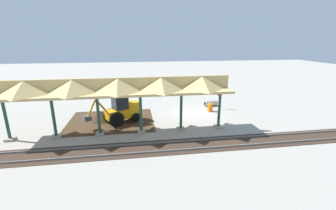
# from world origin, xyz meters

# --- Properties ---
(ground_plane) EXTENTS (120.00, 120.00, 0.00)m
(ground_plane) POSITION_xyz_m (0.00, 0.00, 0.00)
(ground_plane) COLOR #9E998E
(dirt_work_zone) EXTENTS (8.37, 7.00, 0.01)m
(dirt_work_zone) POSITION_xyz_m (8.81, 1.22, 0.00)
(dirt_work_zone) COLOR #42301E
(dirt_work_zone) RESTS_ON ground
(platform_canopy) EXTENTS (18.91, 3.20, 4.90)m
(platform_canopy) POSITION_xyz_m (7.67, 4.58, 4.17)
(platform_canopy) COLOR #9E998E
(platform_canopy) RESTS_ON ground
(rail_tracks) EXTENTS (60.00, 2.58, 0.15)m
(rail_tracks) POSITION_xyz_m (0.00, 7.76, 0.03)
(rail_tracks) COLOR slate
(rail_tracks) RESTS_ON ground
(stop_sign) EXTENTS (0.62, 0.48, 2.32)m
(stop_sign) POSITION_xyz_m (-3.36, -1.05, 1.67)
(stop_sign) COLOR gray
(stop_sign) RESTS_ON ground
(backhoe) EXTENTS (5.20, 3.55, 2.82)m
(backhoe) POSITION_xyz_m (7.76, 1.79, 1.26)
(backhoe) COLOR orange
(backhoe) RESTS_ON ground
(dirt_mound) EXTENTS (5.39, 5.39, 2.00)m
(dirt_mound) POSITION_xyz_m (9.99, 0.72, 0.00)
(dirt_mound) COLOR #42301E
(dirt_mound) RESTS_ON ground
(concrete_pipe) EXTENTS (1.69, 1.02, 0.73)m
(concrete_pipe) POSITION_xyz_m (-2.82, -2.30, 0.37)
(concrete_pipe) COLOR #9E9384
(concrete_pipe) RESTS_ON ground
(traffic_barrel) EXTENTS (0.56, 0.56, 0.90)m
(traffic_barrel) POSITION_xyz_m (-2.06, -0.28, 0.45)
(traffic_barrel) COLOR orange
(traffic_barrel) RESTS_ON ground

